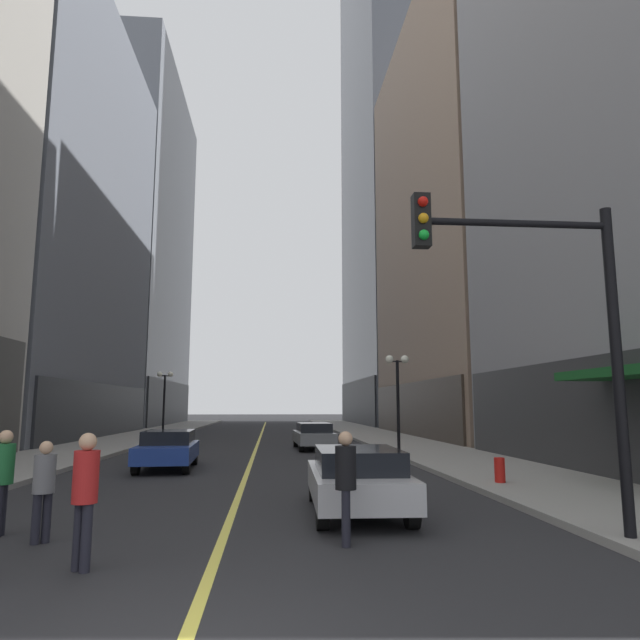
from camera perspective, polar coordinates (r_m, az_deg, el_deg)
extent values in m
plane|color=#262628|center=(40.08, -6.05, -11.67)|extent=(200.00, 200.00, 0.00)
cube|color=gray|center=(41.08, -17.86, -11.13)|extent=(4.50, 78.00, 0.15)
cube|color=gray|center=(40.76, 5.87, -11.52)|extent=(4.50, 78.00, 0.15)
cube|color=#E5D64C|center=(40.08, -6.05, -11.66)|extent=(0.16, 70.00, 0.01)
cube|color=slate|center=(44.96, -27.42, 8.97)|extent=(11.83, 24.00, 30.01)
cube|color=#212327|center=(41.12, -21.13, -8.56)|extent=(0.50, 22.80, 3.60)
cube|color=slate|center=(69.64, -19.25, 6.79)|extent=(12.23, 26.00, 40.16)
cube|color=#212327|center=(66.00, -14.90, -8.11)|extent=(0.50, 24.70, 4.82)
cube|color=#2C2C2E|center=(18.79, 27.03, -8.75)|extent=(0.50, 20.90, 3.67)
cube|color=gray|center=(44.75, 16.79, 9.27)|extent=(12.83, 24.00, 31.26)
cube|color=#332A23|center=(40.72, 9.25, -8.92)|extent=(0.50, 22.80, 3.75)
cube|color=#4C515B|center=(74.41, 8.24, 17.52)|extent=(11.93, 26.00, 69.64)
cube|color=black|center=(65.75, 3.81, -8.29)|extent=(0.50, 24.70, 5.00)
cube|color=#B7B7BC|center=(12.17, 3.71, -16.11)|extent=(1.95, 4.43, 0.55)
cube|color=black|center=(11.90, 3.82, -13.98)|extent=(1.69, 2.49, 0.50)
cylinder|color=black|center=(13.65, -0.60, -16.46)|extent=(0.24, 0.65, 0.64)
cylinder|color=black|center=(13.83, 6.35, -16.32)|extent=(0.24, 0.65, 0.64)
cylinder|color=black|center=(10.63, 0.26, -18.73)|extent=(0.24, 0.65, 0.64)
cylinder|color=black|center=(10.85, 9.22, -18.42)|extent=(0.24, 0.65, 0.64)
cube|color=navy|center=(20.71, -15.10, -12.72)|extent=(2.02, 4.22, 0.55)
cube|color=black|center=(20.89, -14.97, -11.38)|extent=(1.72, 2.39, 0.50)
cylinder|color=black|center=(19.22, -13.29, -13.95)|extent=(0.25, 0.65, 0.64)
cylinder|color=black|center=(19.43, -18.08, -13.70)|extent=(0.25, 0.65, 0.64)
cylinder|color=black|center=(22.09, -12.54, -13.25)|extent=(0.25, 0.65, 0.64)
cylinder|color=black|center=(22.28, -16.71, -13.05)|extent=(0.25, 0.65, 0.64)
cube|color=slate|center=(29.09, -0.68, -11.73)|extent=(1.94, 4.86, 0.55)
cube|color=black|center=(28.82, -0.62, -10.81)|extent=(1.64, 2.75, 0.50)
cylinder|color=black|center=(30.70, -2.47, -12.07)|extent=(0.25, 0.65, 0.64)
cylinder|color=black|center=(30.86, 0.39, -12.06)|extent=(0.25, 0.65, 0.64)
cylinder|color=black|center=(27.36, -1.88, -12.50)|extent=(0.25, 0.65, 0.64)
cylinder|color=black|center=(27.54, 1.32, -12.48)|extent=(0.25, 0.65, 0.64)
cylinder|color=black|center=(10.62, -26.68, -17.47)|extent=(0.14, 0.14, 0.78)
cylinder|color=black|center=(10.68, -25.83, -17.47)|extent=(0.14, 0.14, 0.78)
cylinder|color=slate|center=(10.56, -26.00, -13.73)|extent=(0.48, 0.48, 0.62)
sphere|color=tan|center=(10.52, -25.85, -11.48)|extent=(0.21, 0.21, 0.21)
cylinder|color=black|center=(8.67, -22.48, -19.62)|extent=(0.14, 0.14, 0.88)
cylinder|color=black|center=(8.80, -23.17, -19.41)|extent=(0.14, 0.14, 0.88)
cylinder|color=#B21E1E|center=(8.61, -22.51, -14.37)|extent=(0.47, 0.47, 0.70)
sphere|color=tan|center=(8.57, -22.33, -11.27)|extent=(0.24, 0.24, 0.24)
cylinder|color=black|center=(9.42, 2.63, -19.35)|extent=(0.14, 0.14, 0.86)
cylinder|color=black|center=(9.58, 2.64, -19.17)|extent=(0.14, 0.14, 0.86)
cylinder|color=black|center=(9.39, 2.60, -14.63)|extent=(0.39, 0.39, 0.68)
sphere|color=tan|center=(9.35, 2.58, -11.84)|extent=(0.23, 0.23, 0.23)
cylinder|color=black|center=(11.58, -29.39, -16.28)|extent=(0.14, 0.14, 0.86)
cylinder|color=#1E6633|center=(11.41, -29.23, -12.53)|extent=(0.37, 0.37, 0.68)
sphere|color=tan|center=(11.38, -29.06, -10.25)|extent=(0.23, 0.23, 0.23)
cylinder|color=black|center=(10.45, 27.79, -4.54)|extent=(0.18, 0.18, 5.50)
cylinder|color=black|center=(10.13, 19.05, 9.18)|extent=(3.20, 0.12, 0.12)
cube|color=black|center=(9.61, 10.16, 9.80)|extent=(0.28, 0.24, 0.90)
sphere|color=red|center=(9.57, 10.33, 11.65)|extent=(0.17, 0.17, 0.17)
sphere|color=orange|center=(9.48, 10.38, 10.06)|extent=(0.17, 0.17, 0.17)
sphere|color=green|center=(9.39, 10.42, 8.44)|extent=(0.17, 0.17, 0.17)
cylinder|color=black|center=(39.52, -15.46, -8.41)|extent=(0.14, 0.14, 4.20)
cylinder|color=black|center=(39.56, -15.34, -5.44)|extent=(0.80, 0.06, 0.06)
sphere|color=white|center=(39.63, -15.83, -5.28)|extent=(0.36, 0.36, 0.36)
sphere|color=white|center=(39.51, -14.83, -5.31)|extent=(0.36, 0.36, 0.36)
cylinder|color=black|center=(25.75, 7.87, -8.71)|extent=(0.14, 0.14, 4.20)
cylinder|color=black|center=(25.83, 7.78, -4.16)|extent=(0.80, 0.06, 0.06)
sphere|color=white|center=(25.76, 7.01, -3.94)|extent=(0.36, 0.36, 0.36)
sphere|color=white|center=(25.91, 8.53, -3.93)|extent=(0.36, 0.36, 0.36)
cylinder|color=red|center=(16.42, 17.66, -14.46)|extent=(0.28, 0.28, 0.80)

